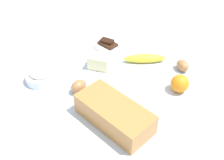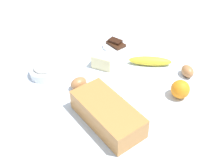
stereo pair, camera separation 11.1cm
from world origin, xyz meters
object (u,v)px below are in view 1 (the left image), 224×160
object	(u,v)px
chocolate_plate	(108,45)
egg_near_butter	(183,65)
flour_bowl	(41,75)
loaf_pan	(114,113)
orange_fruit	(180,83)
banana	(145,58)
butter_block	(99,62)
egg_beside_bowl	(79,86)

from	to	relation	value
chocolate_plate	egg_near_butter	bearing A→B (deg)	-175.72
flour_bowl	egg_near_butter	size ratio (longest dim) A/B	1.93
loaf_pan	orange_fruit	world-z (taller)	loaf_pan
flour_bowl	egg_near_butter	world-z (taller)	flour_bowl
loaf_pan	egg_near_butter	world-z (taller)	loaf_pan
loaf_pan	orange_fruit	xyz separation A→B (m)	(-0.12, -0.28, -0.01)
egg_near_butter	chocolate_plate	xyz separation A→B (m)	(0.38, 0.03, -0.01)
banana	chocolate_plate	size ratio (longest dim) A/B	1.46
egg_near_butter	butter_block	bearing A→B (deg)	31.09
orange_fruit	butter_block	bearing A→B (deg)	8.35
butter_block	flour_bowl	bearing A→B (deg)	55.25
flour_bowl	egg_beside_bowl	distance (m)	0.18
loaf_pan	egg_beside_bowl	bearing A→B (deg)	-4.60
orange_fruit	chocolate_plate	world-z (taller)	orange_fruit
egg_near_butter	orange_fruit	bearing A→B (deg)	107.98
orange_fruit	egg_near_butter	bearing A→B (deg)	-72.02
flour_bowl	egg_beside_bowl	world-z (taller)	flour_bowl
loaf_pan	butter_block	xyz separation A→B (m)	(0.23, -0.23, -0.01)
loaf_pan	orange_fruit	distance (m)	0.31
flour_bowl	egg_near_butter	xyz separation A→B (m)	(-0.46, -0.40, -0.00)
loaf_pan	banana	xyz separation A→B (m)	(0.09, -0.38, -0.02)
egg_near_butter	egg_beside_bowl	bearing A→B (deg)	51.99
egg_near_butter	chocolate_plate	world-z (taller)	egg_near_butter
orange_fruit	loaf_pan	bearing A→B (deg)	67.04
loaf_pan	butter_block	bearing A→B (deg)	-33.94
egg_near_butter	egg_beside_bowl	distance (m)	0.46
flour_bowl	banana	world-z (taller)	flour_bowl
loaf_pan	butter_block	distance (m)	0.33
loaf_pan	chocolate_plate	xyz separation A→B (m)	(0.30, -0.39, -0.03)
flour_bowl	banana	xyz separation A→B (m)	(-0.29, -0.36, -0.01)
loaf_pan	flour_bowl	xyz separation A→B (m)	(0.38, -0.02, -0.01)
loaf_pan	banana	bearing A→B (deg)	-66.20
flour_bowl	chocolate_plate	size ratio (longest dim) A/B	0.99
butter_block	chocolate_plate	bearing A→B (deg)	-67.34
loaf_pan	flour_bowl	bearing A→B (deg)	7.38
orange_fruit	flour_bowl	bearing A→B (deg)	27.61
butter_block	egg_near_butter	bearing A→B (deg)	-148.91
loaf_pan	egg_beside_bowl	distance (m)	0.21
orange_fruit	egg_beside_bowl	xyz separation A→B (m)	(0.33, 0.23, -0.01)
banana	egg_beside_bowl	size ratio (longest dim) A/B	2.73
banana	butter_block	xyz separation A→B (m)	(0.15, 0.15, 0.01)
egg_near_butter	chocolate_plate	size ratio (longest dim) A/B	0.51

